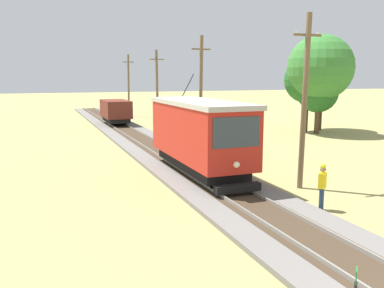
{
  "coord_description": "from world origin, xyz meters",
  "views": [
    {
      "loc": [
        -7.42,
        -4.0,
        4.96
      ],
      "look_at": [
        -0.31,
        14.57,
        1.66
      ],
      "focal_mm": 37.85,
      "sensor_mm": 36.0,
      "label": 1
    }
  ],
  "objects": [
    {
      "name": "red_tram",
      "position": [
        0.0,
        14.36,
        2.19
      ],
      "size": [
        2.6,
        8.54,
        4.79
      ],
      "color": "red",
      "rests_on": "rail_right"
    },
    {
      "name": "freight_car",
      "position": [
        0.0,
        37.03,
        1.56
      ],
      "size": [
        2.4,
        5.2,
        2.31
      ],
      "color": "maroon",
      "rests_on": "rail_right"
    },
    {
      "name": "utility_pole_near_tram",
      "position": [
        3.48,
        10.75,
        3.92
      ],
      "size": [
        1.4,
        0.39,
        7.64
      ],
      "color": "brown",
      "rests_on": "ground"
    },
    {
      "name": "utility_pole_mid",
      "position": [
        3.48,
        22.71,
        4.0
      ],
      "size": [
        1.4,
        0.51,
        7.81
      ],
      "color": "brown",
      "rests_on": "ground"
    },
    {
      "name": "utility_pole_far",
      "position": [
        3.48,
        33.83,
        3.85
      ],
      "size": [
        1.4,
        0.5,
        7.52
      ],
      "color": "brown",
      "rests_on": "ground"
    },
    {
      "name": "utility_pole_distant",
      "position": [
        3.48,
        46.72,
        3.95
      ],
      "size": [
        1.4,
        0.63,
        7.71
      ],
      "color": "brown",
      "rests_on": "ground"
    },
    {
      "name": "track_worker",
      "position": [
        2.36,
        7.93,
        0.98
      ],
      "size": [
        0.45,
        0.43,
        1.78
      ],
      "rotation": [
        0.0,
        0.0,
        2.27
      ],
      "color": "navy",
      "rests_on": "ground"
    },
    {
      "name": "tree_left_near",
      "position": [
        17.39,
        27.07,
        5.14
      ],
      "size": [
        4.69,
        4.69,
        7.5
      ],
      "color": "#4C3823",
      "rests_on": "ground"
    },
    {
      "name": "tree_left_far",
      "position": [
        15.24,
        26.3,
        4.7
      ],
      "size": [
        4.19,
        4.19,
        6.81
      ],
      "color": "#4C3823",
      "rests_on": "ground"
    },
    {
      "name": "tree_right_far",
      "position": [
        15.67,
        25.42,
        3.62
      ],
      "size": [
        3.57,
        3.57,
        5.42
      ],
      "color": "#4C3823",
      "rests_on": "ground"
    },
    {
      "name": "tree_horizon",
      "position": [
        15.54,
        25.05,
        5.74
      ],
      "size": [
        5.66,
        5.66,
        8.58
      ],
      "color": "#4C3823",
      "rests_on": "ground"
    }
  ]
}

